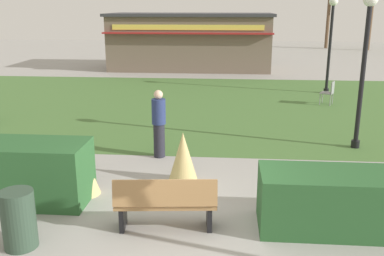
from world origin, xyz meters
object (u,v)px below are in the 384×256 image
object	(u,v)px
person_strolling	(159,123)
parked_car_west_slot	(192,45)
cafe_chair_east	(329,91)
lamppost_mid	(365,52)
lamppost_far	(331,33)
trash_bin	(19,219)
food_kiosk	(190,41)
park_bench	(166,203)

from	to	relation	value
person_strolling	parked_car_west_slot	bearing A→B (deg)	-86.55
cafe_chair_east	lamppost_mid	bearing A→B (deg)	-94.43
lamppost_mid	lamppost_far	bearing A→B (deg)	83.92
trash_bin	parked_car_west_slot	xyz separation A→B (m)	(0.31, 28.44, 0.18)
trash_bin	cafe_chair_east	xyz separation A→B (m)	(6.99, 10.73, 0.06)
food_kiosk	parked_car_west_slot	xyz separation A→B (m)	(-0.61, 8.42, -0.97)
lamppost_mid	parked_car_west_slot	world-z (taller)	lamppost_mid
lamppost_mid	food_kiosk	xyz separation A→B (m)	(-5.66, 14.50, -0.90)
cafe_chair_east	person_strolling	xyz separation A→B (m)	(-5.48, -6.36, 0.33)
park_bench	lamppost_far	xyz separation A→B (m)	(5.21, 12.35, 2.03)
lamppost_far	trash_bin	world-z (taller)	lamppost_far
food_kiosk	cafe_chair_east	distance (m)	11.15
lamppost_far	parked_car_west_slot	distance (m)	17.01
park_bench	food_kiosk	xyz separation A→B (m)	(-1.26, 19.29, 1.13)
trash_bin	food_kiosk	size ratio (longest dim) A/B	0.10
lamppost_mid	park_bench	bearing A→B (deg)	-132.62
park_bench	person_strolling	bearing A→B (deg)	100.55
lamppost_mid	trash_bin	distance (m)	8.83
lamppost_far	person_strolling	size ratio (longest dim) A/B	2.35
person_strolling	cafe_chair_east	bearing A→B (deg)	-130.17
lamppost_far	cafe_chair_east	xyz separation A→B (m)	(-0.40, -2.36, -1.99)
park_bench	food_kiosk	distance (m)	19.36
lamppost_mid	food_kiosk	bearing A→B (deg)	111.33
lamppost_far	cafe_chair_east	size ratio (longest dim) A/B	4.47
park_bench	food_kiosk	world-z (taller)	food_kiosk
lamppost_mid	lamppost_far	distance (m)	7.61
lamppost_far	cafe_chair_east	bearing A→B (deg)	-99.69
trash_bin	parked_car_west_slot	world-z (taller)	parked_car_west_slot
trash_bin	parked_car_west_slot	bearing A→B (deg)	89.38
lamppost_far	lamppost_mid	bearing A→B (deg)	-96.08
lamppost_far	parked_car_west_slot	size ratio (longest dim) A/B	0.92
cafe_chair_east	parked_car_west_slot	bearing A→B (deg)	110.67
park_bench	lamppost_mid	distance (m)	6.81
food_kiosk	person_strolling	xyz separation A→B (m)	(0.59, -15.65, -0.75)
park_bench	cafe_chair_east	size ratio (longest dim) A/B	1.96
lamppost_mid	food_kiosk	distance (m)	15.60
lamppost_mid	person_strolling	world-z (taller)	lamppost_mid
lamppost_mid	trash_bin	size ratio (longest dim) A/B	4.25
lamppost_mid	cafe_chair_east	world-z (taller)	lamppost_mid
trash_bin	person_strolling	world-z (taller)	person_strolling
lamppost_far	parked_car_west_slot	xyz separation A→B (m)	(-7.09, 15.35, -1.87)
park_bench	person_strolling	distance (m)	3.72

